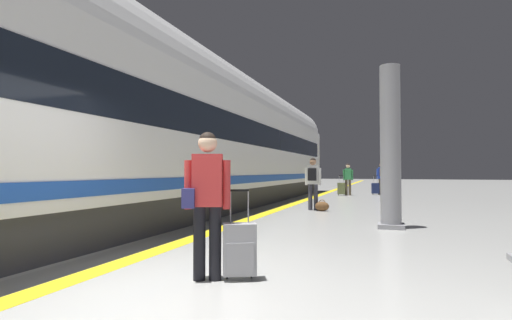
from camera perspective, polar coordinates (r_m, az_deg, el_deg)
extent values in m
plane|color=#B7B7B2|center=(4.76, -14.67, -16.88)|extent=(120.00, 120.00, 0.00)
cube|color=yellow|center=(14.32, 4.70, -6.62)|extent=(0.36, 80.00, 0.01)
cube|color=slate|center=(14.41, 3.29, -6.59)|extent=(0.69, 80.00, 0.01)
cube|color=#38383D|center=(11.91, -9.69, -5.95)|extent=(2.67, 27.58, 0.70)
cube|color=white|center=(11.91, -9.65, 2.72)|extent=(2.90, 28.73, 2.90)
cylinder|color=white|center=(12.09, -9.62, 9.35)|extent=(2.84, 28.15, 2.84)
cube|color=black|center=(11.94, -9.64, 4.40)|extent=(2.93, 27.01, 0.80)
cube|color=#1E4CB2|center=(11.88, -9.67, -2.82)|extent=(2.94, 28.15, 0.24)
cube|color=gray|center=(16.39, -6.95, 0.66)|extent=(0.02, 0.90, 2.00)
cylinder|color=black|center=(4.67, -5.94, -11.88)|extent=(0.14, 0.14, 0.85)
cylinder|color=black|center=(4.69, -8.20, -11.83)|extent=(0.14, 0.14, 0.85)
cube|color=red|center=(4.60, -7.04, -2.92)|extent=(0.39, 0.30, 0.61)
cylinder|color=red|center=(4.57, -4.29, -3.57)|extent=(0.09, 0.09, 0.57)
cylinder|color=red|center=(4.62, -9.80, -3.53)|extent=(0.09, 0.09, 0.57)
sphere|color=beige|center=(4.61, -7.02, 2.48)|extent=(0.22, 0.22, 0.22)
sphere|color=black|center=(4.61, -7.02, 2.79)|extent=(0.20, 0.20, 0.20)
cube|color=navy|center=(4.61, -9.60, -5.42)|extent=(0.23, 0.31, 0.22)
cube|color=#9E9EA3|center=(4.67, -2.38, -12.74)|extent=(0.44, 0.36, 0.59)
cube|color=#9E9EA3|center=(4.57, -2.28, -13.94)|extent=(0.29, 0.15, 0.32)
cylinder|color=black|center=(4.82, -0.68, -16.36)|extent=(0.04, 0.06, 0.06)
cylinder|color=black|center=(4.80, -4.21, -16.41)|extent=(0.04, 0.06, 0.06)
cylinder|color=gray|center=(4.66, -1.13, -6.74)|extent=(0.02, 0.02, 0.38)
cylinder|color=gray|center=(4.65, -3.71, -6.75)|extent=(0.02, 0.02, 0.38)
cube|color=black|center=(4.64, -2.41, -4.41)|extent=(0.21, 0.11, 0.02)
cylinder|color=#383842|center=(12.83, 7.87, -5.35)|extent=(0.14, 0.14, 0.83)
cylinder|color=#383842|center=(12.80, 8.66, -5.35)|extent=(0.14, 0.14, 0.83)
cube|color=silver|center=(12.79, 8.25, -2.16)|extent=(0.34, 0.20, 0.59)
cylinder|color=silver|center=(12.84, 7.31, -2.39)|extent=(0.09, 0.09, 0.55)
cylinder|color=silver|center=(12.76, 9.22, -2.38)|extent=(0.09, 0.09, 0.55)
sphere|color=#A37556|center=(12.79, 8.25, -0.26)|extent=(0.22, 0.22, 0.22)
sphere|color=black|center=(12.79, 8.25, -0.15)|extent=(0.20, 0.20, 0.20)
cube|color=black|center=(12.64, 8.13, -2.08)|extent=(0.26, 0.14, 0.40)
ellipsoid|color=brown|center=(12.59, 9.55, -6.63)|extent=(0.44, 0.26, 0.30)
torus|color=brown|center=(12.58, 9.55, -6.17)|extent=(0.22, 0.02, 0.22)
cylinder|color=brown|center=(22.07, 17.53, -3.69)|extent=(0.14, 0.14, 0.85)
cylinder|color=brown|center=(22.11, 17.99, -3.68)|extent=(0.14, 0.14, 0.85)
cube|color=blue|center=(22.07, 17.75, -1.80)|extent=(0.38, 0.28, 0.61)
cylinder|color=blue|center=(22.03, 17.18, -1.93)|extent=(0.09, 0.09, 0.57)
cylinder|color=blue|center=(22.14, 18.30, -1.92)|extent=(0.09, 0.09, 0.57)
sphere|color=#A37556|center=(22.08, 17.74, -0.67)|extent=(0.22, 0.22, 0.22)
sphere|color=black|center=(22.08, 17.74, -0.60)|extent=(0.20, 0.20, 0.20)
cube|color=brown|center=(21.93, 17.84, -1.74)|extent=(0.29, 0.20, 0.40)
cube|color=#19234C|center=(21.86, 16.91, -3.95)|extent=(0.42, 0.30, 0.55)
cube|color=#19234C|center=(21.98, 16.85, -4.11)|extent=(0.31, 0.09, 0.30)
cylinder|color=black|center=(21.78, 16.59, -4.76)|extent=(0.03, 0.06, 0.06)
cylinder|color=black|center=(21.84, 17.32, -4.75)|extent=(0.03, 0.06, 0.06)
cylinder|color=gray|center=(21.77, 16.66, -2.73)|extent=(0.02, 0.02, 0.38)
cylinder|color=gray|center=(21.82, 17.20, -2.72)|extent=(0.02, 0.02, 0.38)
cube|color=black|center=(21.79, 16.93, -2.23)|extent=(0.22, 0.08, 0.02)
cylinder|color=brown|center=(20.91, 12.96, -3.89)|extent=(0.14, 0.14, 0.81)
cylinder|color=brown|center=(20.91, 13.44, -3.89)|extent=(0.14, 0.14, 0.81)
cube|color=#338C4C|center=(20.89, 13.19, -1.98)|extent=(0.34, 0.22, 0.58)
cylinder|color=#338C4C|center=(20.91, 12.60, -2.12)|extent=(0.09, 0.09, 0.54)
cylinder|color=#338C4C|center=(20.90, 13.77, -2.11)|extent=(0.09, 0.09, 0.54)
sphere|color=beige|center=(20.90, 13.18, -0.84)|extent=(0.21, 0.21, 0.21)
sphere|color=black|center=(20.90, 13.18, -0.77)|extent=(0.20, 0.20, 0.20)
cube|color=#596038|center=(20.74, 12.26, -4.06)|extent=(0.39, 0.23, 0.59)
cube|color=#596038|center=(20.86, 12.29, -4.25)|extent=(0.31, 0.03, 0.33)
cylinder|color=black|center=(20.70, 11.86, -4.97)|extent=(0.02, 0.06, 0.06)
cylinder|color=black|center=(20.68, 12.64, -4.97)|extent=(0.02, 0.06, 0.06)
cylinder|color=gray|center=(20.67, 11.95, -2.72)|extent=(0.02, 0.02, 0.38)
cylinder|color=gray|center=(20.66, 12.53, -2.72)|extent=(0.02, 0.02, 0.38)
cube|color=black|center=(20.66, 12.24, -2.19)|extent=(0.22, 0.03, 0.02)
cylinder|color=gray|center=(9.18, 18.89, 1.87)|extent=(0.44, 0.44, 3.60)
cube|color=gray|center=(9.25, 18.99, -9.02)|extent=(0.56, 0.56, 0.10)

